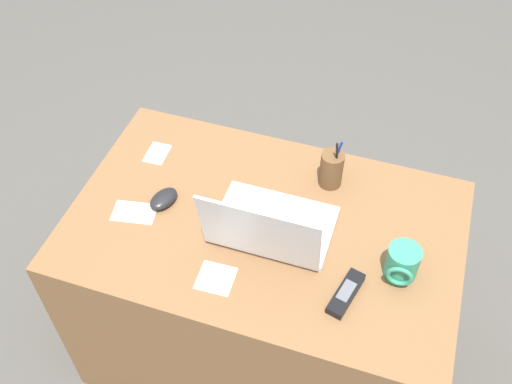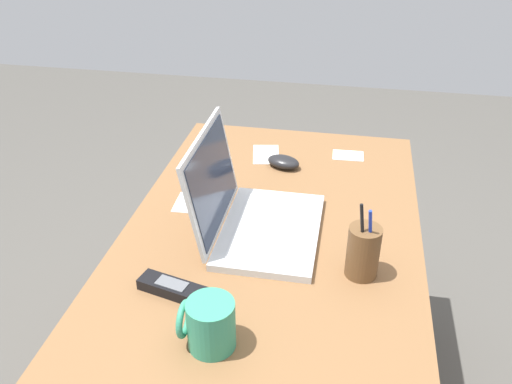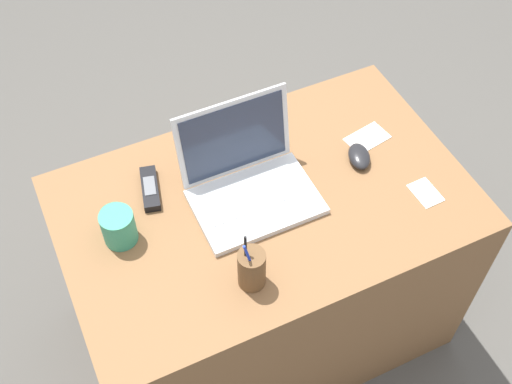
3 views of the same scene
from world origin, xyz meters
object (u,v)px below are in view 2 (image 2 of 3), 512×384
object	(u,v)px
laptop	(251,213)
pen_holder	(363,251)
computer_mouse	(283,162)
coffee_mug_white	(209,324)
cordless_phone	(172,288)

from	to	relation	value
laptop	pen_holder	size ratio (longest dim) A/B	1.84
computer_mouse	coffee_mug_white	world-z (taller)	coffee_mug_white
computer_mouse	cordless_phone	world-z (taller)	computer_mouse
laptop	pen_holder	distance (m)	0.29
laptop	computer_mouse	bearing A→B (deg)	-5.26
coffee_mug_white	cordless_phone	size ratio (longest dim) A/B	0.66
computer_mouse	cordless_phone	xyz separation A→B (m)	(-0.58, 0.15, -0.00)
laptop	coffee_mug_white	xyz separation A→B (m)	(-0.36, 0.00, -0.00)
laptop	coffee_mug_white	bearing A→B (deg)	179.52
laptop	cordless_phone	bearing A→B (deg)	154.90
pen_holder	laptop	bearing A→B (deg)	66.93
coffee_mug_white	pen_holder	world-z (taller)	pen_holder
cordless_phone	coffee_mug_white	bearing A→B (deg)	-137.18
computer_mouse	coffee_mug_white	distance (m)	0.70
cordless_phone	laptop	bearing A→B (deg)	-25.10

